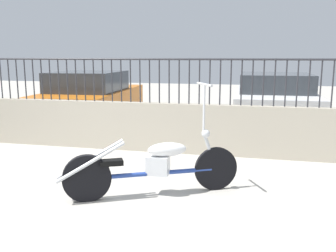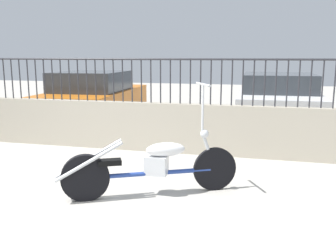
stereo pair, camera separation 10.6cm
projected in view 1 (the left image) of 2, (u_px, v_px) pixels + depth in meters
The scene contains 6 objects.
ground_plane at pixel (73, 218), 4.11m from camera, with size 40.00×40.00×0.00m, color #ADA89E.
low_wall at pixel (150, 127), 6.93m from camera, with size 10.74×0.18×0.91m.
fence_railing at pixel (150, 73), 6.74m from camera, with size 10.74×0.04×0.80m.
motorcycle_blue at pixel (147, 166), 4.68m from camera, with size 2.11×1.17×1.42m.
car_orange at pixel (91, 96), 10.09m from camera, with size 2.13×4.38×1.34m.
car_white at pixel (274, 100), 9.21m from camera, with size 1.86×4.36×1.34m.
Camera 1 is at (1.91, -3.50, 1.75)m, focal length 40.00 mm.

